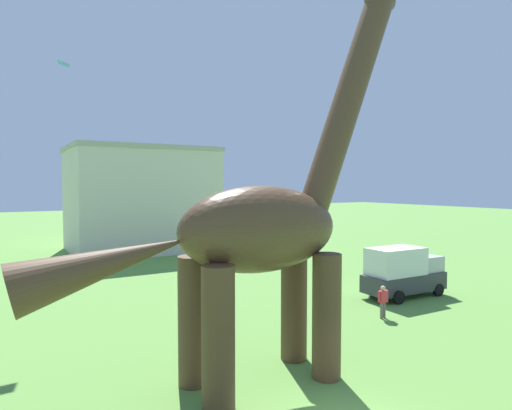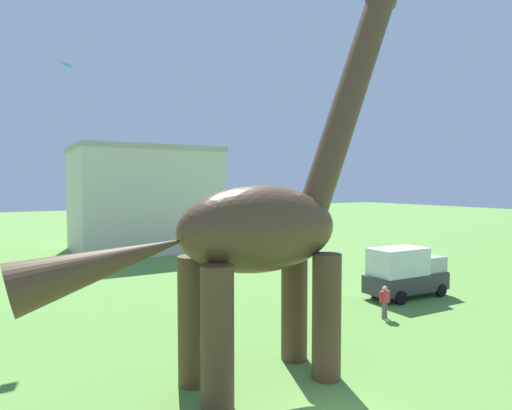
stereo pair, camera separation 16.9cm
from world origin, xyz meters
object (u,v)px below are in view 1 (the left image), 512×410
dinosaur_sculpture (259,229)px  person_far_spectator (383,299)px  kite_trailing (334,111)px  parked_box_truck (403,271)px  kite_mid_center (64,64)px

dinosaur_sculpture → person_far_spectator: size_ratio=8.76×
person_far_spectator → kite_trailing: bearing=141.0°
parked_box_truck → kite_mid_center: bearing=157.7°
person_far_spectator → kite_trailing: kite_trailing is taller
person_far_spectator → dinosaur_sculpture: bearing=-77.6°
kite_mid_center → kite_trailing: 27.67m
kite_mid_center → kite_trailing: kite_trailing is taller
parked_box_truck → kite_trailing: kite_trailing is taller
parked_box_truck → person_far_spectator: size_ratio=3.22×
kite_mid_center → kite_trailing: (26.64, 7.45, 0.64)m
parked_box_truck → kite_trailing: size_ratio=9.22×
dinosaur_sculpture → parked_box_truck: size_ratio=2.72×
kite_mid_center → dinosaur_sculpture: bearing=-71.8°
person_far_spectator → kite_mid_center: size_ratio=2.02×
kite_mid_center → parked_box_truck: bearing=-24.2°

